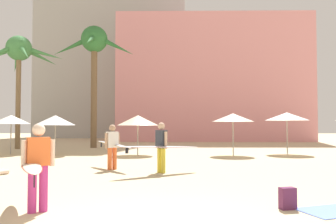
{
  "coord_description": "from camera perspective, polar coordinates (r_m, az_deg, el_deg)",
  "views": [
    {
      "loc": [
        0.12,
        -4.97,
        1.64
      ],
      "look_at": [
        -0.06,
        7.95,
        2.12
      ],
      "focal_mm": 36.43,
      "sensor_mm": 36.0,
      "label": 1
    }
  ],
  "objects": [
    {
      "name": "hotel_pink",
      "position": [
        37.9,
        7.12,
        5.04
      ],
      "size": [
        19.5,
        9.15,
        12.75
      ],
      "primitive_type": "cube",
      "color": "pink",
      "rests_on": "ground"
    },
    {
      "name": "hotel_tower_gray",
      "position": [
        49.74,
        -8.86,
        17.4
      ],
      "size": [
        18.89,
        9.37,
        36.52
      ],
      "primitive_type": "cube",
      "color": "#A8A8A3",
      "rests_on": "ground"
    },
    {
      "name": "palm_tree_far_left",
      "position": [
        25.46,
        -12.26,
        10.33
      ],
      "size": [
        6.12,
        6.09,
        8.76
      ],
      "color": "brown",
      "rests_on": "ground"
    },
    {
      "name": "palm_tree_left",
      "position": [
        25.77,
        -23.63,
        8.74
      ],
      "size": [
        5.76,
        4.83,
        7.74
      ],
      "color": "brown",
      "rests_on": "ground"
    },
    {
      "name": "cafe_umbrella_0",
      "position": [
        18.57,
        -5.07,
        -1.4
      ],
      "size": [
        2.25,
        2.25,
        2.15
      ],
      "color": "gray",
      "rests_on": "ground"
    },
    {
      "name": "cafe_umbrella_1",
      "position": [
        20.81,
        -24.77,
        -1.15
      ],
      "size": [
        2.09,
        2.09,
        2.18
      ],
      "color": "gray",
      "rests_on": "ground"
    },
    {
      "name": "cafe_umbrella_2",
      "position": [
        19.33,
        -18.34,
        -1.32
      ],
      "size": [
        2.14,
        2.14,
        2.15
      ],
      "color": "gray",
      "rests_on": "ground"
    },
    {
      "name": "cafe_umbrella_4",
      "position": [
        18.52,
        10.82,
        -0.93
      ],
      "size": [
        2.24,
        2.24,
        2.24
      ],
      "color": "gray",
      "rests_on": "ground"
    },
    {
      "name": "cafe_umbrella_5",
      "position": [
        20.1,
        19.27,
        -0.71
      ],
      "size": [
        2.4,
        2.4,
        2.33
      ],
      "color": "gray",
      "rests_on": "ground"
    },
    {
      "name": "backpack",
      "position": [
        7.2,
        19.33,
        -13.52
      ],
      "size": [
        0.33,
        0.29,
        0.42
      ],
      "rotation": [
        0.0,
        0.0,
        1.79
      ],
      "color": "#5B2649",
      "rests_on": "ground"
    },
    {
      "name": "person_mid_left",
      "position": [
        12.81,
        -9.22,
        -5.43
      ],
      "size": [
        1.86,
        2.29,
        1.64
      ],
      "rotation": [
        0.0,
        0.0,
        5.4
      ],
      "color": "orange",
      "rests_on": "ground"
    },
    {
      "name": "person_mid_right",
      "position": [
        11.56,
        -1.15,
        -5.7
      ],
      "size": [
        2.82,
        2.02,
        1.72
      ],
      "rotation": [
        0.0,
        0.0,
        0.69
      ],
      "color": "gold",
      "rests_on": "ground"
    },
    {
      "name": "person_near_left",
      "position": [
        6.8,
        -21.3,
        -8.17
      ],
      "size": [
        1.54,
        2.88,
        1.66
      ],
      "rotation": [
        0.0,
        0.0,
        2.08
      ],
      "color": "#B7337F",
      "rests_on": "ground"
    }
  ]
}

